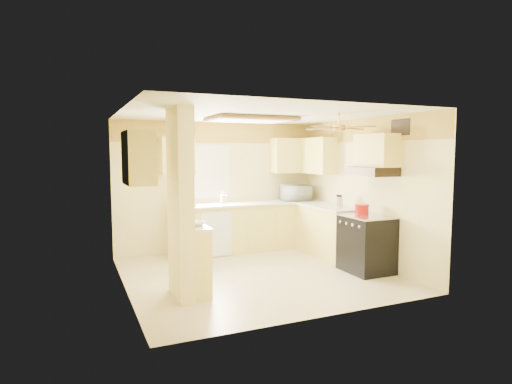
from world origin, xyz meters
name	(u,v)px	position (x,y,z in m)	size (l,w,h in m)	color
floor	(258,274)	(0.00, 0.00, 0.00)	(4.00, 4.00, 0.00)	beige
ceiling	(258,114)	(0.00, 0.00, 2.50)	(4.00, 4.00, 0.00)	white
wall_back	(219,187)	(0.00, 1.90, 1.25)	(4.00, 4.00, 0.00)	#E4D48B
wall_front	(325,211)	(0.00, -1.90, 1.25)	(4.00, 4.00, 0.00)	#E4D48B
wall_left	(124,202)	(-2.00, 0.00, 1.25)	(3.80, 3.80, 0.00)	#E4D48B
wall_right	(363,191)	(2.00, 0.00, 1.25)	(3.80, 3.80, 0.00)	#E4D48B
wallpaper_border	(218,132)	(0.00, 1.88, 2.30)	(4.00, 0.02, 0.40)	#FFDC4B
partition_column	(180,204)	(-1.35, -0.55, 1.25)	(0.20, 0.70, 2.50)	#E4D48B
partition_ledge	(197,262)	(-1.13, -0.55, 0.45)	(0.25, 0.55, 0.90)	#F4E173
ledge_top	(197,228)	(-1.13, -0.55, 0.92)	(0.28, 0.58, 0.04)	silver
lower_cabinets_back	(248,228)	(0.50, 1.60, 0.45)	(3.00, 0.60, 0.90)	#F4E173
lower_cabinets_right	(328,232)	(1.70, 0.60, 0.45)	(0.60, 1.40, 0.90)	#F4E173
countertop_back	(248,204)	(0.50, 1.59, 0.92)	(3.04, 0.64, 0.04)	silver
countertop_right	(328,207)	(1.69, 0.60, 0.92)	(0.64, 1.44, 0.04)	silver
dishwasher_panel	(217,234)	(-0.25, 1.29, 0.43)	(0.58, 0.02, 0.80)	white
window	(206,171)	(-0.25, 1.89, 1.55)	(0.92, 0.02, 1.02)	white
upper_cab_back_left	(177,156)	(-0.85, 1.72, 1.85)	(0.60, 0.35, 0.70)	#F4E173
upper_cab_back_right	(293,156)	(1.55, 1.72, 1.85)	(0.90, 0.35, 0.70)	#F4E173
upper_cab_right	(317,156)	(1.82, 1.25, 1.85)	(0.35, 1.00, 0.70)	#F4E173
upper_cab_left_wall	(138,158)	(-1.82, -0.25, 1.85)	(0.35, 0.75, 0.70)	#F4E173
upper_cab_over_stove	(377,150)	(1.82, -0.55, 1.95)	(0.35, 0.76, 0.52)	#F4E173
stove	(366,243)	(1.67, -0.55, 0.46)	(0.68, 0.77, 0.92)	black
range_hood	(372,171)	(1.74, -0.55, 1.62)	(0.50, 0.76, 0.14)	black
poster_menu	(188,158)	(-1.24, -0.55, 1.85)	(0.02, 0.42, 0.57)	black
poster_nashville	(189,207)	(-1.24, -0.55, 1.20)	(0.02, 0.42, 0.57)	black
ceiling_light_panel	(251,120)	(0.10, 0.50, 2.46)	(1.35, 0.95, 0.06)	brown
ceiling_fan	(339,127)	(1.00, -0.70, 2.29)	(1.15, 1.15, 0.26)	gold
vent_grate	(401,127)	(1.98, -0.90, 2.30)	(0.02, 0.40, 0.25)	black
microwave	(296,193)	(1.54, 1.56, 1.10)	(0.57, 0.39, 0.32)	white
bowl	(197,224)	(-1.13, -0.52, 0.97)	(0.24, 0.24, 0.06)	white
dutch_oven	(362,209)	(1.70, -0.37, 1.00)	(0.24, 0.24, 0.16)	#A60D09
kettle	(339,202)	(1.71, 0.29, 1.05)	(0.15, 0.15, 0.23)	silver
dish_rack	(183,201)	(-0.78, 1.62, 1.02)	(0.41, 0.31, 0.23)	tan
utensil_crock	(223,199)	(0.03, 1.69, 1.02)	(0.12, 0.12, 0.25)	white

